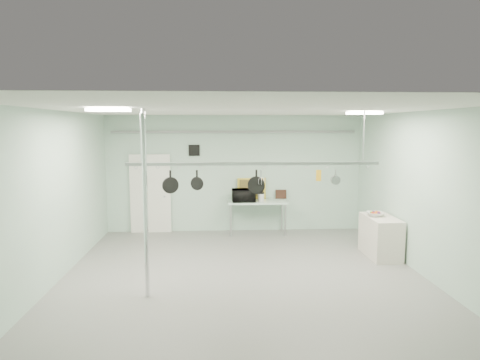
{
  "coord_description": "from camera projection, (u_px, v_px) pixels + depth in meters",
  "views": [
    {
      "loc": [
        -0.53,
        -7.72,
        2.9
      ],
      "look_at": [
        -0.02,
        1.0,
        1.8
      ],
      "focal_mm": 32.0,
      "sensor_mm": 36.0,
      "label": 1
    }
  ],
  "objects": [
    {
      "name": "floor",
      "position": [
        244.0,
        282.0,
        8.04
      ],
      "size": [
        8.0,
        8.0,
        0.0
      ],
      "primitive_type": "plane",
      "color": "gray",
      "rests_on": "ground"
    },
    {
      "name": "light_panel_left",
      "position": [
        109.0,
        110.0,
        6.72
      ],
      "size": [
        0.65,
        0.3,
        0.05
      ],
      "primitive_type": "cube",
      "color": "white",
      "rests_on": "ceiling"
    },
    {
      "name": "back_wall",
      "position": [
        234.0,
        174.0,
        11.79
      ],
      "size": [
        7.0,
        0.02,
        3.2
      ],
      "primitive_type": "cube",
      "color": "#AFD2BE",
      "rests_on": "floor"
    },
    {
      "name": "light_panel_right",
      "position": [
        364.0,
        113.0,
        8.37
      ],
      "size": [
        0.65,
        0.3,
        0.05
      ],
      "primitive_type": "cube",
      "color": "white",
      "rests_on": "ceiling"
    },
    {
      "name": "side_cabinet",
      "position": [
        380.0,
        237.0,
        9.55
      ],
      "size": [
        0.6,
        1.2,
        0.9
      ],
      "primitive_type": "cube",
      "color": "beige",
      "rests_on": "floor"
    },
    {
      "name": "saucepan",
      "position": [
        336.0,
        177.0,
        8.19
      ],
      "size": [
        0.19,
        0.14,
        0.3
      ],
      "primitive_type": null,
      "rotation": [
        0.0,
        0.0,
        -0.27
      ],
      "color": "#B4B4B9",
      "rests_on": "pot_rack"
    },
    {
      "name": "coffee_canister",
      "position": [
        261.0,
        197.0,
        11.42
      ],
      "size": [
        0.2,
        0.2,
        0.21
      ],
      "primitive_type": "cylinder",
      "rotation": [
        0.0,
        0.0,
        0.21
      ],
      "color": "silver",
      "rests_on": "prep_table"
    },
    {
      "name": "fruit_bowl",
      "position": [
        375.0,
        214.0,
        9.57
      ],
      "size": [
        0.41,
        0.41,
        0.09
      ],
      "primitive_type": "imported",
      "rotation": [
        0.0,
        0.0,
        -0.08
      ],
      "color": "silver",
      "rests_on": "side_cabinet"
    },
    {
      "name": "conduit_pipe",
      "position": [
        235.0,
        132.0,
        11.55
      ],
      "size": [
        6.6,
        0.07,
        0.07
      ],
      "primitive_type": "cylinder",
      "rotation": [
        0.0,
        1.57,
        0.0
      ],
      "color": "gray",
      "rests_on": "back_wall"
    },
    {
      "name": "skillet_mid",
      "position": [
        197.0,
        179.0,
        8.04
      ],
      "size": [
        0.26,
        0.14,
        0.36
      ],
      "primitive_type": null,
      "rotation": [
        0.0,
        0.0,
        -0.32
      ],
      "color": "black",
      "rests_on": "pot_rack"
    },
    {
      "name": "door",
      "position": [
        151.0,
        194.0,
        11.67
      ],
      "size": [
        1.1,
        0.1,
        2.2
      ],
      "primitive_type": "cube",
      "color": "silver",
      "rests_on": "floor"
    },
    {
      "name": "pot_rack",
      "position": [
        254.0,
        162.0,
        8.07
      ],
      "size": [
        4.8,
        0.06,
        1.0
      ],
      "color": "#B7B7BC",
      "rests_on": "ceiling"
    },
    {
      "name": "prep_table",
      "position": [
        257.0,
        203.0,
        11.53
      ],
      "size": [
        1.6,
        0.7,
        0.91
      ],
      "color": "silver",
      "rests_on": "floor"
    },
    {
      "name": "skillet_left",
      "position": [
        170.0,
        182.0,
        8.02
      ],
      "size": [
        0.31,
        0.15,
        0.43
      ],
      "primitive_type": null,
      "rotation": [
        0.0,
        0.0,
        0.31
      ],
      "color": "black",
      "rests_on": "pot_rack"
    },
    {
      "name": "painting_large",
      "position": [
        252.0,
        189.0,
        11.78
      ],
      "size": [
        0.78,
        0.14,
        0.58
      ],
      "primitive_type": "cube",
      "rotation": [
        -0.14,
        0.0,
        0.02
      ],
      "color": "gold",
      "rests_on": "prep_table"
    },
    {
      "name": "painting_small",
      "position": [
        281.0,
        194.0,
        11.84
      ],
      "size": [
        0.3,
        0.1,
        0.25
      ],
      "primitive_type": "cube",
      "rotation": [
        -0.17,
        0.0,
        -0.05
      ],
      "color": "black",
      "rests_on": "prep_table"
    },
    {
      "name": "fruit_cluster",
      "position": [
        375.0,
        212.0,
        9.57
      ],
      "size": [
        0.24,
        0.24,
        0.09
      ],
      "primitive_type": null,
      "color": "#9E210E",
      "rests_on": "fruit_bowl"
    },
    {
      "name": "whisk",
      "position": [
        261.0,
        178.0,
        8.11
      ],
      "size": [
        0.18,
        0.18,
        0.31
      ],
      "primitive_type": null,
      "rotation": [
        0.0,
        0.0,
        0.15
      ],
      "color": "#B3B4B8",
      "rests_on": "pot_rack"
    },
    {
      "name": "chrome_pole",
      "position": [
        145.0,
        205.0,
        7.14
      ],
      "size": [
        0.08,
        0.08,
        3.2
      ],
      "primitive_type": "cylinder",
      "color": "silver",
      "rests_on": "floor"
    },
    {
      "name": "ceiling",
      "position": [
        244.0,
        110.0,
        7.64
      ],
      "size": [
        7.0,
        8.0,
        0.02
      ],
      "primitive_type": "cube",
      "color": "silver",
      "rests_on": "back_wall"
    },
    {
      "name": "skillet_right",
      "position": [
        256.0,
        182.0,
        8.12
      ],
      "size": [
        0.34,
        0.17,
        0.45
      ],
      "primitive_type": null,
      "rotation": [
        0.0,
        0.0,
        -0.36
      ],
      "color": "black",
      "rests_on": "pot_rack"
    },
    {
      "name": "microwave",
      "position": [
        244.0,
        195.0,
        11.37
      ],
      "size": [
        0.62,
        0.43,
        0.34
      ],
      "primitive_type": "imported",
      "rotation": [
        0.0,
        0.0,
        3.18
      ],
      "color": "black",
      "rests_on": "prep_table"
    },
    {
      "name": "right_wall",
      "position": [
        429.0,
        196.0,
        8.04
      ],
      "size": [
        0.02,
        8.0,
        3.2
      ],
      "primitive_type": "cube",
      "color": "#AFD2BE",
      "rests_on": "floor"
    },
    {
      "name": "grater",
      "position": [
        319.0,
        175.0,
        8.17
      ],
      "size": [
        0.1,
        0.05,
        0.23
      ],
      "primitive_type": null,
      "rotation": [
        0.0,
        0.0,
        -0.32
      ],
      "color": "gold",
      "rests_on": "pot_rack"
    },
    {
      "name": "wall_vent",
      "position": [
        194.0,
        150.0,
        11.62
      ],
      "size": [
        0.3,
        0.04,
        0.3
      ],
      "primitive_type": "cube",
      "color": "black",
      "rests_on": "back_wall"
    }
  ]
}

